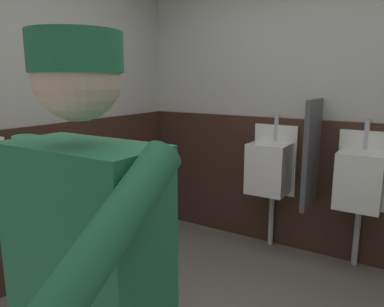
# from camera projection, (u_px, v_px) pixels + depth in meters

# --- Properties ---
(wall_back) EXTENTS (3.92, 0.12, 2.70)m
(wall_back) POSITION_uv_depth(u_px,v_px,m) (314.00, 103.00, 3.22)
(wall_back) COLOR #B2B2AD
(wall_back) RESTS_ON ground_plane
(wall_left) EXTENTS (0.12, 3.96, 2.70)m
(wall_left) POSITION_uv_depth(u_px,v_px,m) (13.00, 108.00, 2.68)
(wall_left) COLOR #B2B2AD
(wall_left) RESTS_ON ground_plane
(wainscot_band_back) EXTENTS (3.32, 0.03, 1.21)m
(wainscot_band_back) POSITION_uv_depth(u_px,v_px,m) (307.00, 187.00, 3.31)
(wainscot_band_back) COLOR #382319
(wainscot_band_back) RESTS_ON ground_plane
(wainscot_band_left) EXTENTS (0.03, 3.36, 1.21)m
(wainscot_band_left) POSITION_uv_depth(u_px,v_px,m) (28.00, 207.00, 2.79)
(wainscot_band_left) COLOR #382319
(wainscot_band_left) RESTS_ON ground_plane
(urinal_left) EXTENTS (0.40, 0.34, 1.24)m
(urinal_left) POSITION_uv_depth(u_px,v_px,m) (270.00, 167.00, 3.31)
(urinal_left) COLOR white
(urinal_left) RESTS_ON ground_plane
(urinal_middle) EXTENTS (0.40, 0.34, 1.24)m
(urinal_middle) POSITION_uv_depth(u_px,v_px,m) (360.00, 179.00, 2.92)
(urinal_middle) COLOR white
(urinal_middle) RESTS_ON ground_plane
(privacy_divider_panel) EXTENTS (0.04, 0.40, 0.90)m
(privacy_divider_panel) POSITION_uv_depth(u_px,v_px,m) (312.00, 154.00, 3.02)
(privacy_divider_panel) COLOR #4C4C51
(person) EXTENTS (0.68, 0.60, 1.67)m
(person) POSITION_uv_depth(u_px,v_px,m) (87.00, 274.00, 1.06)
(person) COLOR #2D3342
(person) RESTS_ON ground_plane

